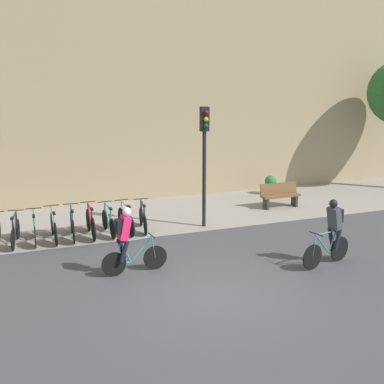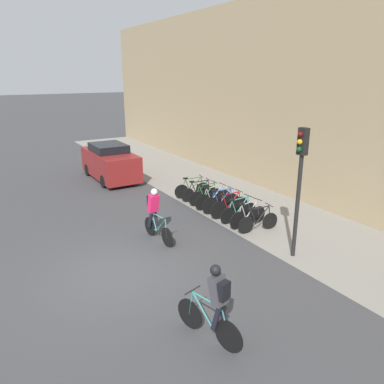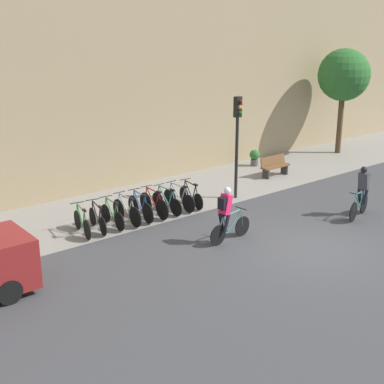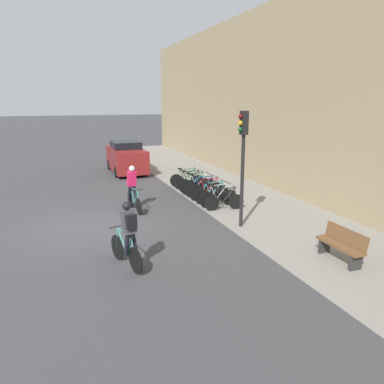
# 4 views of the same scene
# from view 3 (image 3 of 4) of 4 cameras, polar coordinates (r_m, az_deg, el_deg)

# --- Properties ---
(ground) EXTENTS (200.00, 200.00, 0.00)m
(ground) POSITION_cam_3_polar(r_m,az_deg,el_deg) (16.38, 12.30, -5.95)
(ground) COLOR #3D3D3F
(kerb_strip) EXTENTS (44.00, 4.50, 0.01)m
(kerb_strip) POSITION_cam_3_polar(r_m,az_deg,el_deg) (20.94, -2.14, -0.35)
(kerb_strip) COLOR gray
(kerb_strip) RESTS_ON ground
(building_facade) EXTENTS (44.00, 0.60, 8.63)m
(building_facade) POSITION_cam_3_polar(r_m,az_deg,el_deg) (22.14, -6.32, 11.93)
(building_facade) COLOR #9E8966
(building_facade) RESTS_ON ground
(cyclist_pink) EXTENTS (1.75, 0.47, 1.76)m
(cyclist_pink) POSITION_cam_3_polar(r_m,az_deg,el_deg) (16.19, 3.72, -2.24)
(cyclist_pink) COLOR black
(cyclist_pink) RESTS_ON ground
(cyclist_grey) EXTENTS (1.70, 0.62, 1.78)m
(cyclist_grey) POSITION_cam_3_polar(r_m,az_deg,el_deg) (19.32, 17.68, 0.21)
(cyclist_grey) COLOR black
(cyclist_grey) RESTS_ON ground
(parked_bike_0) EXTENTS (0.47, 1.63, 0.95)m
(parked_bike_0) POSITION_cam_3_polar(r_m,az_deg,el_deg) (17.29, -11.65, -3.24)
(parked_bike_0) COLOR black
(parked_bike_0) RESTS_ON ground
(parked_bike_1) EXTENTS (0.47, 1.62, 0.94)m
(parked_bike_1) POSITION_cam_3_polar(r_m,az_deg,el_deg) (17.54, -10.04, -2.88)
(parked_bike_1) COLOR black
(parked_bike_1) RESTS_ON ground
(parked_bike_2) EXTENTS (0.46, 1.61, 0.95)m
(parked_bike_2) POSITION_cam_3_polar(r_m,az_deg,el_deg) (17.79, -8.48, -2.49)
(parked_bike_2) COLOR black
(parked_bike_2) RESTS_ON ground
(parked_bike_3) EXTENTS (0.46, 1.75, 0.98)m
(parked_bike_3) POSITION_cam_3_polar(r_m,az_deg,el_deg) (18.05, -6.97, -2.05)
(parked_bike_3) COLOR black
(parked_bike_3) RESTS_ON ground
(parked_bike_4) EXTENTS (0.46, 1.71, 0.98)m
(parked_bike_4) POSITION_cam_3_polar(r_m,az_deg,el_deg) (18.33, -5.51, -1.69)
(parked_bike_4) COLOR black
(parked_bike_4) RESTS_ON ground
(parked_bike_5) EXTENTS (0.46, 1.74, 0.99)m
(parked_bike_5) POSITION_cam_3_polar(r_m,az_deg,el_deg) (18.62, -4.09, -1.32)
(parked_bike_5) COLOR black
(parked_bike_5) RESTS_ON ground
(parked_bike_6) EXTENTS (0.46, 1.67, 0.95)m
(parked_bike_6) POSITION_cam_3_polar(r_m,az_deg,el_deg) (18.94, -2.71, -1.07)
(parked_bike_6) COLOR black
(parked_bike_6) RESTS_ON ground
(parked_bike_7) EXTENTS (0.46, 1.68, 0.96)m
(parked_bike_7) POSITION_cam_3_polar(r_m,az_deg,el_deg) (19.25, -1.38, -0.72)
(parked_bike_7) COLOR black
(parked_bike_7) RESTS_ON ground
(parked_bike_8) EXTENTS (0.46, 1.60, 0.94)m
(parked_bike_8) POSITION_cam_3_polar(r_m,az_deg,el_deg) (19.58, -0.10, -0.45)
(parked_bike_8) COLOR black
(parked_bike_8) RESTS_ON ground
(traffic_light_pole) EXTENTS (0.26, 0.30, 3.88)m
(traffic_light_pole) POSITION_cam_3_polar(r_m,az_deg,el_deg) (20.06, 4.87, 6.69)
(traffic_light_pole) COLOR black
(traffic_light_pole) RESTS_ON ground
(bench) EXTENTS (1.49, 0.44, 0.89)m
(bench) POSITION_cam_3_polar(r_m,az_deg,el_deg) (23.80, 8.81, 2.78)
(bench) COLOR brown
(bench) RESTS_ON ground
(street_tree_0) EXTENTS (2.61, 2.61, 5.30)m
(street_tree_0) POSITION_cam_3_polar(r_m,az_deg,el_deg) (28.44, 15.89, 11.87)
(street_tree_0) COLOR #4C3823
(street_tree_0) RESTS_ON ground
(potted_plant) EXTENTS (0.48, 0.48, 0.78)m
(potted_plant) POSITION_cam_3_polar(r_m,az_deg,el_deg) (25.44, 6.69, 3.75)
(potted_plant) COLOR #56514C
(potted_plant) RESTS_ON ground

